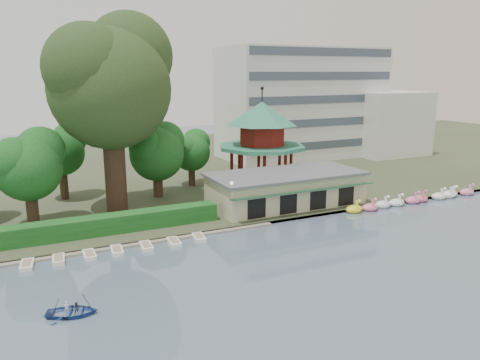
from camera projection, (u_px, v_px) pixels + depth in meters
ground_plane at (323, 302)px, 33.48m from camera, size 220.00×220.00×0.00m
shore at (143, 168)px, 79.19m from camera, size 220.00×70.00×0.40m
embankment at (226, 229)px, 48.67m from camera, size 220.00×0.60×0.30m
dock at (108, 247)px, 43.57m from camera, size 34.00×1.60×0.24m
boathouse at (286, 188)px, 56.46m from camera, size 18.60×9.39×3.90m
pavilion at (262, 135)px, 64.97m from camera, size 12.40×12.40×13.50m
office_building at (316, 106)px, 88.06m from camera, size 38.00×18.00×20.00m
hedge at (69, 229)px, 44.95m from camera, size 30.00×2.00×1.80m
lamp_post at (232, 194)px, 50.07m from camera, size 0.36×0.36×4.28m
big_tree at (111, 78)px, 51.14m from camera, size 14.65×13.65×22.43m
small_trees at (73, 159)px, 53.74m from camera, size 38.74×16.33×10.22m
swan_boats at (416, 200)px, 58.78m from camera, size 20.98×2.17×1.92m
moored_rowboats at (73, 257)px, 41.01m from camera, size 25.02×2.71×0.36m
rowboat_with_passengers at (72, 309)px, 31.50m from camera, size 5.55×4.67×2.01m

